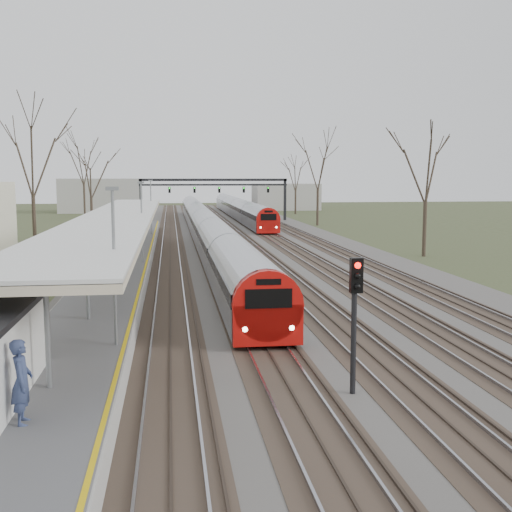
{
  "coord_description": "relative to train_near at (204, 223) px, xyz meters",
  "views": [
    {
      "loc": [
        -5.92,
        -6.35,
        6.37
      ],
      "look_at": [
        -1.26,
        28.51,
        2.0
      ],
      "focal_mm": 45.0,
      "sensor_mm": 36.0,
      "label": 1
    }
  ],
  "objects": [
    {
      "name": "train_far",
      "position": [
        7.0,
        30.61,
        0.0
      ],
      "size": [
        2.62,
        60.21,
        3.05
      ],
      "color": "#A9ABB3",
      "rests_on": "ground"
    },
    {
      "name": "tree_east_far",
      "position": [
        16.5,
        -18.77,
        5.81
      ],
      "size": [
        5.0,
        5.0,
        10.3
      ],
      "color": "#2D231C",
      "rests_on": "ground"
    },
    {
      "name": "track_bed",
      "position": [
        2.76,
        -5.77,
        -1.42
      ],
      "size": [
        24.0,
        160.0,
        0.22
      ],
      "color": "#474442",
      "rests_on": "ground"
    },
    {
      "name": "canopy",
      "position": [
        -6.55,
        -27.79,
        2.45
      ],
      "size": [
        4.1,
        50.0,
        3.11
      ],
      "color": "slate",
      "rests_on": "platform"
    },
    {
      "name": "platform",
      "position": [
        -6.55,
        -23.27,
        -0.98
      ],
      "size": [
        3.5,
        69.0,
        1.0
      ],
      "primitive_type": "cube",
      "color": "#9E9B93",
      "rests_on": "ground"
    },
    {
      "name": "signal_gantry",
      "position": [
        2.79,
        24.22,
        3.43
      ],
      "size": [
        21.0,
        0.59,
        6.08
      ],
      "color": "black",
      "rests_on": "ground"
    },
    {
      "name": "tree_west_far",
      "position": [
        -14.5,
        -12.77,
        6.54
      ],
      "size": [
        5.5,
        5.5,
        11.33
      ],
      "color": "#2D231C",
      "rests_on": "ground"
    },
    {
      "name": "signal_post",
      "position": [
        1.75,
        -49.71,
        1.25
      ],
      "size": [
        0.35,
        0.45,
        4.1
      ],
      "color": "black",
      "rests_on": "ground"
    },
    {
      "name": "passenger",
      "position": [
        -6.68,
        -53.14,
        0.47
      ],
      "size": [
        0.52,
        0.73,
        1.9
      ],
      "primitive_type": "imported",
      "rotation": [
        0.0,
        0.0,
        1.67
      ],
      "color": "navy",
      "rests_on": "platform"
    },
    {
      "name": "train_near",
      "position": [
        0.0,
        0.0,
        0.0
      ],
      "size": [
        2.62,
        90.21,
        3.05
      ],
      "color": "#A9ABB3",
      "rests_on": "ground"
    }
  ]
}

